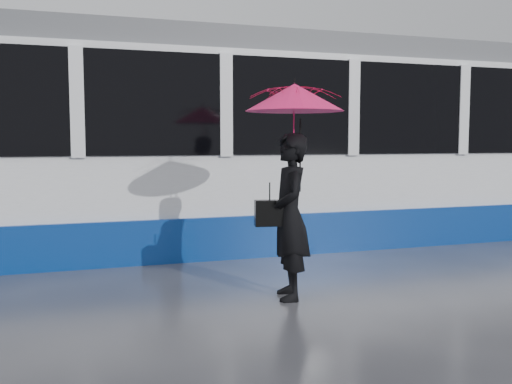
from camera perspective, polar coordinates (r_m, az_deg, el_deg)
name	(u,v)px	position (r m, az deg, el deg)	size (l,w,h in m)	color
ground	(278,278)	(7.17, 2.25, -8.57)	(90.00, 90.00, 0.00)	#2C2C31
rails	(225,243)	(9.50, -3.09, -5.12)	(34.00, 1.51, 0.02)	#3F3D38
tram	(111,145)	(9.04, -14.34, 4.58)	(26.00, 2.56, 3.35)	white
woman	(290,216)	(6.12, 3.37, -2.46)	(0.65, 0.43, 1.78)	black
umbrella	(294,117)	(6.09, 3.87, 7.51)	(1.23, 1.23, 1.20)	#FF1551
handbag	(270,213)	(6.06, 1.37, -2.12)	(0.34, 0.20, 0.46)	black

